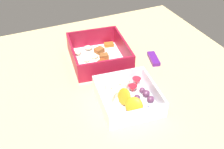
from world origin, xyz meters
TOP-DOWN VIEW (x-y plane):
  - table_surface at (0.00, 0.00)cm, footprint 80.00×80.00cm
  - pasta_container at (-11.06, -1.88)cm, footprint 21.14×18.96cm
  - fruit_bowl at (8.87, -1.64)cm, footprint 17.44×16.52cm
  - candy_bar at (-4.68, 14.30)cm, footprint 7.38×4.05cm

SIDE VIEW (x-z plane):
  - table_surface at x=0.00cm, z-range 0.00..2.00cm
  - candy_bar at x=-4.68cm, z-range 2.00..3.20cm
  - fruit_bowl at x=8.87cm, z-range 1.00..6.31cm
  - pasta_container at x=-11.06cm, z-range 0.76..7.35cm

